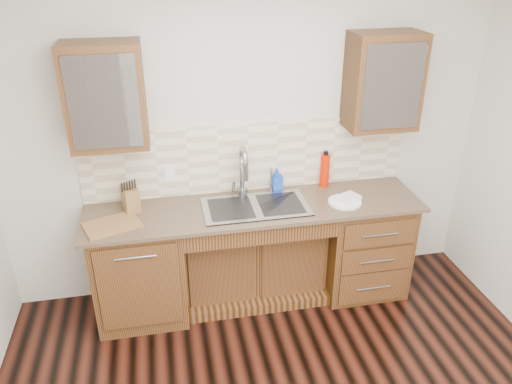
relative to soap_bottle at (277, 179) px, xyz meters
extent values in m
cube|color=beige|center=(-0.24, 0.11, 0.35)|extent=(4.00, 0.10, 2.70)
cube|color=#593014|center=(-1.19, -0.25, -0.56)|extent=(0.70, 0.62, 0.88)
cube|color=#593014|center=(-0.24, -0.16, -0.65)|extent=(1.20, 0.44, 0.70)
cube|color=#593014|center=(0.71, -0.25, -0.56)|extent=(0.70, 0.62, 0.88)
cube|color=#84705B|center=(-0.24, -0.26, -0.11)|extent=(2.70, 0.65, 0.03)
cube|color=beige|center=(-0.24, 0.05, 0.20)|extent=(2.70, 0.02, 0.59)
cube|color=#9E9EA5|center=(-0.24, -0.28, -0.18)|extent=(0.84, 0.46, 0.19)
cylinder|color=#999993|center=(-0.31, -0.05, 0.11)|extent=(0.04, 0.04, 0.40)
cylinder|color=#999993|center=(-0.06, -0.04, 0.03)|extent=(0.02, 0.02, 0.24)
cube|color=#593014|center=(-1.29, -0.11, 0.82)|extent=(0.55, 0.34, 0.75)
cube|color=#593014|center=(0.81, -0.11, 0.82)|extent=(0.55, 0.34, 0.75)
cube|color=white|center=(-0.89, 0.04, 0.12)|extent=(0.08, 0.01, 0.12)
cube|color=white|center=(0.41, 0.04, 0.12)|extent=(0.08, 0.01, 0.12)
imported|color=blue|center=(0.00, 0.00, 0.00)|extent=(0.09, 0.09, 0.19)
cylinder|color=red|center=(0.42, -0.02, 0.05)|extent=(0.10, 0.10, 0.29)
cylinder|color=white|center=(0.48, -0.35, -0.09)|extent=(0.34, 0.34, 0.02)
cube|color=white|center=(0.52, -0.32, -0.06)|extent=(0.23, 0.20, 0.03)
cube|color=brown|center=(-1.21, -0.13, 0.00)|extent=(0.15, 0.20, 0.20)
cube|color=brown|center=(-1.34, -0.36, -0.09)|extent=(0.46, 0.39, 0.02)
imported|color=white|center=(-1.40, -0.11, 0.77)|extent=(0.15, 0.15, 0.10)
imported|color=white|center=(-1.21, -0.11, 0.76)|extent=(0.11, 0.11, 0.08)
imported|color=white|center=(0.72, -0.11, 0.77)|extent=(0.18, 0.18, 0.11)
imported|color=white|center=(0.85, -0.11, 0.77)|extent=(0.12, 0.12, 0.10)
camera|label=1|loc=(-0.93, -3.70, 1.79)|focal=35.00mm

